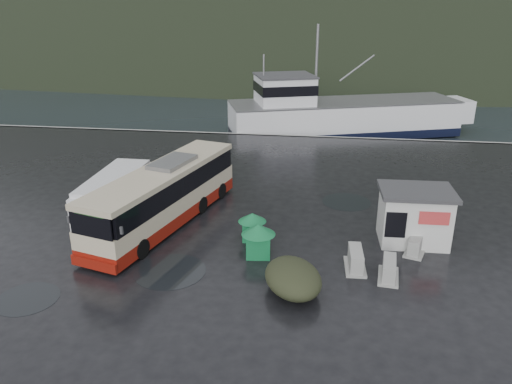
# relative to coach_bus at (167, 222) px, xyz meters

# --- Properties ---
(ground) EXTENTS (160.00, 160.00, 0.00)m
(ground) POSITION_rel_coach_bus_xyz_m (3.33, -1.57, 0.00)
(ground) COLOR black
(ground) RESTS_ON ground
(harbor_water) EXTENTS (300.00, 180.00, 0.02)m
(harbor_water) POSITION_rel_coach_bus_xyz_m (3.33, 108.43, 0.00)
(harbor_water) COLOR black
(harbor_water) RESTS_ON ground
(quay_edge) EXTENTS (160.00, 0.60, 1.50)m
(quay_edge) POSITION_rel_coach_bus_xyz_m (3.33, 18.43, 0.00)
(quay_edge) COLOR #999993
(quay_edge) RESTS_ON ground
(headland) EXTENTS (780.00, 540.00, 570.00)m
(headland) POSITION_rel_coach_bus_xyz_m (13.33, 248.43, 0.00)
(headland) COLOR black
(headland) RESTS_ON ground
(coach_bus) EXTENTS (5.72, 11.59, 3.17)m
(coach_bus) POSITION_rel_coach_bus_xyz_m (0.00, 0.00, 0.00)
(coach_bus) COLOR #C3B494
(coach_bus) RESTS_ON ground
(white_van) EXTENTS (2.16, 6.16, 2.57)m
(white_van) POSITION_rel_coach_bus_xyz_m (-2.58, -0.15, 0.00)
(white_van) COLOR silver
(white_van) RESTS_ON ground
(waste_bin_left) EXTENTS (1.10, 1.10, 1.36)m
(waste_bin_left) POSITION_rel_coach_bus_xyz_m (4.71, -1.27, 0.00)
(waste_bin_left) COLOR #136D39
(waste_bin_left) RESTS_ON ground
(waste_bin_right) EXTENTS (1.21, 1.21, 1.54)m
(waste_bin_right) POSITION_rel_coach_bus_xyz_m (5.23, -2.87, 0.00)
(waste_bin_right) COLOR #136D39
(waste_bin_right) RESTS_ON ground
(dome_tent) EXTENTS (3.14, 3.62, 1.19)m
(dome_tent) POSITION_rel_coach_bus_xyz_m (6.98, -5.62, 0.00)
(dome_tent) COLOR #2A2E1C
(dome_tent) RESTS_ON ground
(ticket_kiosk) EXTENTS (3.47, 2.67, 2.65)m
(ticket_kiosk) POSITION_rel_coach_bus_xyz_m (12.34, -0.45, 0.00)
(ticket_kiosk) COLOR silver
(ticket_kiosk) RESTS_ON ground
(jersey_barrier_a) EXTENTS (0.94, 1.78, 0.87)m
(jersey_barrier_a) POSITION_rel_coach_bus_xyz_m (9.53, -3.45, 0.00)
(jersey_barrier_a) COLOR #999993
(jersey_barrier_a) RESTS_ON ground
(jersey_barrier_b) EXTENTS (1.31, 1.81, 0.82)m
(jersey_barrier_b) POSITION_rel_coach_bus_xyz_m (12.35, -1.58, 0.00)
(jersey_barrier_b) COLOR #999993
(jersey_barrier_b) RESTS_ON ground
(jersey_barrier_c) EXTENTS (1.02, 1.74, 0.82)m
(jersey_barrier_c) POSITION_rel_coach_bus_xyz_m (10.88, -4.06, 0.00)
(jersey_barrier_c) COLOR #999993
(jersey_barrier_c) RESTS_ON ground
(fishing_trawler) EXTENTS (25.86, 13.55, 10.17)m
(fishing_trawler) POSITION_rel_coach_bus_xyz_m (9.76, 24.69, 0.00)
(fishing_trawler) COLOR silver
(fishing_trawler) RESTS_ON ground
(puddles) EXTENTS (15.26, 14.34, 0.01)m
(puddles) POSITION_rel_coach_bus_xyz_m (2.29, -1.26, 0.01)
(puddles) COLOR black
(puddles) RESTS_ON ground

